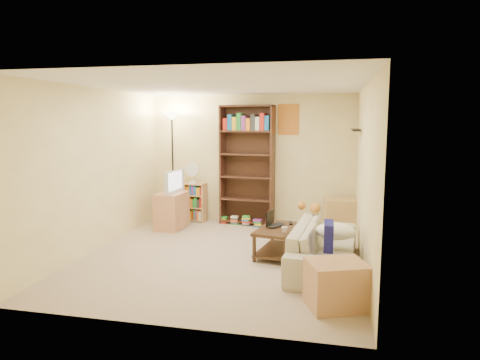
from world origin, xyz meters
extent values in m
plane|color=tan|center=(0.00, 0.00, 0.00)|extent=(4.50, 4.50, 0.00)
cube|color=#FFF3AB|center=(0.00, 2.25, 1.25)|extent=(4.00, 0.04, 2.50)
cube|color=#FFF3AB|center=(0.00, -2.25, 1.25)|extent=(4.00, 0.04, 2.50)
cube|color=#FFF3AB|center=(-2.00, 0.00, 1.25)|extent=(0.04, 4.50, 2.50)
cube|color=#FFF3AB|center=(2.00, 0.00, 1.25)|extent=(0.04, 4.50, 2.50)
cube|color=white|center=(0.00, 0.00, 2.50)|extent=(4.00, 4.50, 0.04)
cube|color=red|center=(0.72, 2.24, 2.02)|extent=(0.40, 0.02, 0.58)
cube|color=black|center=(1.92, 1.30, 1.85)|extent=(0.12, 0.80, 0.03)
imported|color=beige|center=(1.49, -0.17, 0.29)|extent=(2.14, 1.12, 0.59)
cube|color=navy|center=(1.55, -0.61, 0.56)|extent=(0.12, 0.39, 0.35)
ellipsoid|color=white|center=(1.63, -0.13, 0.50)|extent=(0.54, 0.39, 0.23)
ellipsoid|color=#C07A28|center=(1.33, 0.62, 0.66)|extent=(0.38, 0.19, 0.15)
sphere|color=#C07A28|center=(1.12, 0.64, 0.68)|extent=(0.13, 0.13, 0.13)
cube|color=#402D18|center=(0.81, 0.20, 0.40)|extent=(0.68, 1.03, 0.04)
cube|color=#402D18|center=(0.81, 0.20, 0.08)|extent=(0.65, 0.98, 0.03)
cube|color=#402D18|center=(0.51, -0.17, 0.21)|extent=(0.04, 0.04, 0.42)
cube|color=#402D18|center=(0.96, -0.25, 0.21)|extent=(0.04, 0.04, 0.42)
cube|color=#402D18|center=(0.65, 0.65, 0.21)|extent=(0.04, 0.04, 0.42)
cube|color=#402D18|center=(1.10, 0.58, 0.21)|extent=(0.04, 0.04, 0.42)
imported|color=black|center=(0.81, 0.25, 0.44)|extent=(0.54, 0.52, 0.03)
cube|color=white|center=(0.67, 0.27, 0.55)|extent=(0.07, 0.32, 0.21)
imported|color=silver|center=(0.93, -0.05, 0.47)|extent=(0.16, 0.16, 0.08)
cube|color=black|center=(0.96, 0.50, 0.43)|extent=(0.07, 0.17, 0.02)
cube|color=tan|center=(-1.33, 1.37, 0.34)|extent=(0.51, 0.67, 0.68)
imported|color=black|center=(-1.33, 1.37, 0.89)|extent=(0.75, 0.23, 0.42)
cube|color=#402118|center=(-0.04, 2.05, 1.14)|extent=(1.05, 0.41, 2.29)
cube|color=tan|center=(-1.18, 2.03, 0.38)|extent=(0.62, 0.30, 0.77)
cylinder|color=white|center=(-1.13, 2.02, 0.79)|extent=(0.15, 0.15, 0.04)
cylinder|color=white|center=(-1.13, 2.02, 0.89)|extent=(0.02, 0.02, 0.15)
cylinder|color=white|center=(-1.13, 1.99, 1.05)|extent=(0.27, 0.06, 0.27)
cylinder|color=black|center=(-1.48, 1.86, 0.02)|extent=(0.32, 0.32, 0.03)
cylinder|color=black|center=(-1.48, 1.86, 1.02)|extent=(0.03, 0.03, 2.04)
cone|color=#FFEEC6|center=(-1.48, 1.86, 2.09)|extent=(0.37, 0.37, 0.16)
cube|color=tan|center=(1.72, 1.78, 0.31)|extent=(0.60, 0.60, 0.62)
cube|color=tan|center=(1.65, -1.44, 0.25)|extent=(0.74, 0.69, 0.50)
cube|color=red|center=(-0.49, 1.99, 0.07)|extent=(0.16, 0.12, 0.13)
cube|color=#1966B2|center=(-0.26, 1.93, 0.08)|extent=(0.16, 0.12, 0.16)
cube|color=gold|center=(-0.02, 1.87, 0.10)|extent=(0.16, 0.12, 0.19)
cube|color=#268C33|center=(0.21, 1.81, 0.07)|extent=(0.16, 0.12, 0.15)
cube|color=#7F338C|center=(0.45, 1.75, 0.09)|extent=(0.16, 0.12, 0.18)
camera|label=1|loc=(1.58, -5.96, 2.01)|focal=32.00mm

